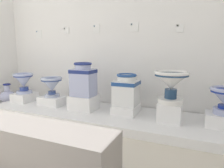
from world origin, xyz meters
TOP-DOWN VIEW (x-y plane):
  - wall_back at (2.16, 3.19)m, footprint 4.53×0.06m
  - display_platform at (2.16, 2.67)m, footprint 3.63×0.94m
  - plinth_block_central_ornate at (0.64, 2.69)m, footprint 0.31×0.36m
  - antique_toilet_central_ornate at (0.64, 2.69)m, footprint 0.33×0.33m
  - plinth_block_rightmost at (1.25, 2.68)m, footprint 0.39×0.30m
  - antique_toilet_rightmost at (1.25, 2.68)m, footprint 0.34×0.34m
  - plinth_block_leftmost at (1.84, 2.68)m, footprint 0.38×0.34m
  - antique_toilet_leftmost at (1.84, 2.68)m, footprint 0.34×0.27m
  - plinth_block_squat_floral at (2.49, 2.75)m, footprint 0.32×0.39m
  - antique_toilet_squat_floral at (2.49, 2.75)m, footprint 0.32×0.33m
  - plinth_block_slender_white at (3.10, 2.66)m, footprint 0.28×0.30m
  - antique_toilet_slender_white at (3.10, 2.66)m, footprint 0.42×0.42m
  - plinth_block_tall_cobalt at (3.69, 2.70)m, footprint 0.38×0.29m
  - info_placard_first at (0.61, 3.15)m, footprint 0.13×0.01m
  - info_placard_second at (1.23, 3.15)m, footprint 0.11×0.01m
  - info_placard_third at (1.82, 3.15)m, footprint 0.12×0.01m
  - info_placard_fourth at (2.46, 3.15)m, footprint 0.13×0.01m
  - info_placard_fifth at (3.12, 3.15)m, footprint 0.10×0.01m
  - decorative_vase_companion at (0.20, 2.71)m, footprint 0.29×0.29m
  - museum_bench at (2.26, 1.31)m, footprint 1.29×0.36m

SIDE VIEW (x-z plane):
  - display_platform at x=2.16m, z-range 0.00..0.11m
  - decorative_vase_companion at x=0.20m, z-range -0.04..0.34m
  - plinth_block_squat_floral at x=2.49m, z-range 0.11..0.23m
  - plinth_block_rightmost at x=1.25m, z-range 0.11..0.25m
  - plinth_block_central_ornate at x=0.64m, z-range 0.11..0.25m
  - plinth_block_tall_cobalt at x=3.69m, z-range 0.11..0.26m
  - museum_bench at x=2.26m, z-range 0.00..0.40m
  - plinth_block_leftmost at x=1.84m, z-range 0.11..0.32m
  - plinth_block_slender_white at x=3.10m, z-range 0.11..0.34m
  - antique_toilet_rightmost at x=1.25m, z-range 0.29..0.61m
  - antique_toilet_squat_floral at x=2.49m, z-range 0.24..0.67m
  - antique_toilet_central_ornate at x=0.64m, z-range 0.30..0.64m
  - antique_toilet_leftmost at x=1.84m, z-range 0.32..0.82m
  - antique_toilet_slender_white at x=3.10m, z-range 0.41..0.80m
  - info_placard_first at x=0.61m, z-range 1.21..1.37m
  - info_placard_fifth at x=3.12m, z-range 1.24..1.35m
  - info_placard_second at x=1.23m, z-range 1.27..1.38m
  - info_placard_third at x=1.82m, z-range 1.26..1.41m
  - info_placard_fourth at x=2.46m, z-range 1.27..1.40m
  - wall_back at x=2.16m, z-range 0.00..3.04m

